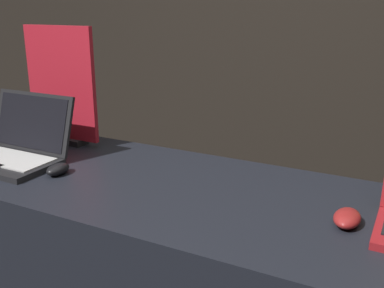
{
  "coord_description": "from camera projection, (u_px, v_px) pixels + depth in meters",
  "views": [
    {
      "loc": [
        0.61,
        -0.82,
        1.51
      ],
      "look_at": [
        0.0,
        0.34,
        1.1
      ],
      "focal_mm": 42.0,
      "sensor_mm": 36.0,
      "label": 1
    }
  ],
  "objects": [
    {
      "name": "mouse_back",
      "position": [
        347.0,
        218.0,
        1.18
      ],
      "size": [
        0.07,
        0.11,
        0.04
      ],
      "color": "maroon",
      "rests_on": "display_counter"
    },
    {
      "name": "mouse_front",
      "position": [
        58.0,
        169.0,
        1.53
      ],
      "size": [
        0.06,
        0.09,
        0.04
      ],
      "color": "black",
      "rests_on": "display_counter"
    },
    {
      "name": "laptop_front",
      "position": [
        16.0,
        146.0,
        1.65
      ],
      "size": [
        0.37,
        0.3,
        0.24
      ],
      "color": "black",
      "rests_on": "display_counter"
    },
    {
      "name": "promo_stand_front",
      "position": [
        62.0,
        89.0,
        1.82
      ],
      "size": [
        0.34,
        0.07,
        0.48
      ],
      "color": "black",
      "rests_on": "display_counter"
    },
    {
      "name": "wall_back",
      "position": [
        321.0,
        23.0,
        2.72
      ],
      "size": [
        8.0,
        0.05,
        2.8
      ],
      "color": "black",
      "rests_on": "ground_plane"
    }
  ]
}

